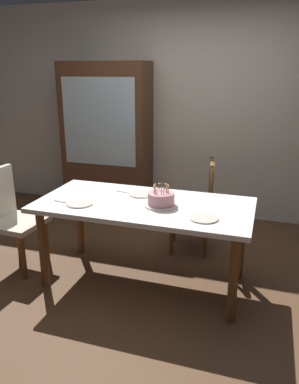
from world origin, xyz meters
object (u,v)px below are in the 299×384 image
Objects in this scene: plate_near_celebrant at (80,203)px; china_cabinet at (107,139)px; plate_far_side at (141,194)px; chair_upholstered at (9,213)px; dining_table at (144,213)px; birthday_cake at (161,199)px; chair_spindle_back at (193,208)px; plate_near_guest at (204,218)px.

china_cabinet is (-0.53, 1.75, 0.20)m from plate_near_celebrant.
china_cabinet reaches higher than plate_far_side.
plate_far_side is 1.66m from china_cabinet.
plate_far_side is 1.25m from chair_upholstered.
china_cabinet is (-1.02, 1.56, 0.30)m from dining_table.
chair_upholstered is at bearing -99.05° from china_cabinet.
chair_spindle_back reaches higher than birthday_cake.
plate_near_celebrant is 1.00× the size of plate_far_side.
plate_near_guest is (1.03, 0.00, 0.00)m from plate_near_celebrant.
china_cabinet is at bearing 124.40° from plate_far_side.
plate_near_celebrant is (-0.65, -0.17, -0.05)m from birthday_cake.
chair_spindle_back reaches higher than plate_near_guest.
birthday_cake is 1.27× the size of plate_near_celebrant.
plate_near_celebrant is 1.84m from china_cabinet.
plate_near_guest is at bearing -24.25° from birthday_cake.
birthday_cake is at bearing 3.26° from chair_upholstered.
plate_near_guest is at bearing -31.71° from plate_far_side.
plate_near_celebrant is 0.56m from plate_far_side.
dining_table is 0.95× the size of china_cabinet.
china_cabinet is at bearing 106.80° from plate_near_celebrant.
chair_spindle_back is 1.00× the size of chair_upholstered.
china_cabinet is (-0.93, 1.36, 0.20)m from plate_far_side.
plate_near_celebrant is 0.23× the size of chair_upholstered.
chair_spindle_back reaches higher than plate_near_celebrant.
china_cabinet is (0.26, 1.66, 0.42)m from chair_upholstered.
plate_near_guest is 2.36m from china_cabinet.
china_cabinet reaches higher than chair_upholstered.
plate_far_side and plate_near_guest have the same top height.
chair_spindle_back is 1.78m from chair_upholstered.
plate_near_celebrant is at bearing -128.88° from chair_spindle_back.
plate_near_celebrant is (-0.49, -0.19, 0.09)m from dining_table.
dining_table is at bearing -56.70° from china_cabinet.
plate_near_celebrant is 0.12× the size of china_cabinet.
dining_table is 6.42× the size of birthday_cake.
plate_near_celebrant and plate_far_side have the same top height.
chair_spindle_back is (0.77, 0.95, -0.29)m from plate_near_celebrant.
china_cabinet reaches higher than birthday_cake.
plate_near_guest is 0.23× the size of chair_upholstered.
plate_far_side is at bearing 114.82° from dining_table.
chair_spindle_back is (-0.27, 0.95, -0.29)m from plate_near_guest.
birthday_cake is at bearing -53.24° from china_cabinet.
plate_far_side is (0.40, 0.39, 0.00)m from plate_near_celebrant.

